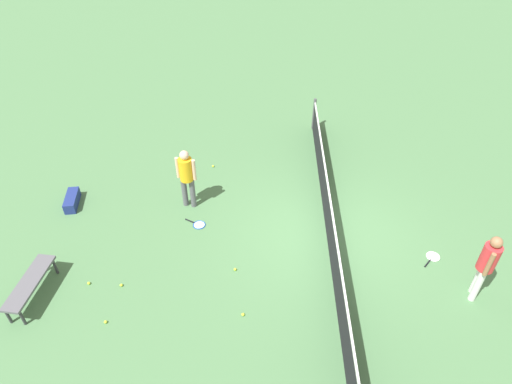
# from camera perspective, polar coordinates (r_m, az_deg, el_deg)

# --- Properties ---
(ground_plane) EXTENTS (40.00, 40.00, 0.00)m
(ground_plane) POSITION_cam_1_polar(r_m,az_deg,el_deg) (11.08, 9.02, -5.45)
(ground_plane) COLOR #4C7A4C
(court_net) EXTENTS (10.09, 0.09, 1.07)m
(court_net) POSITION_cam_1_polar(r_m,az_deg,el_deg) (10.74, 9.29, -3.54)
(court_net) COLOR #4C4C51
(court_net) RESTS_ON ground_plane
(player_near_side) EXTENTS (0.40, 0.53, 1.70)m
(player_near_side) POSITION_cam_1_polar(r_m,az_deg,el_deg) (11.28, -8.83, 2.23)
(player_near_side) COLOR #595960
(player_near_side) RESTS_ON ground_plane
(player_far_side) EXTENTS (0.52, 0.44, 1.70)m
(player_far_side) POSITION_cam_1_polar(r_m,az_deg,el_deg) (10.07, 27.27, -8.01)
(player_far_side) COLOR white
(player_far_side) RESTS_ON ground_plane
(tennis_racket_near_player) EXTENTS (0.42, 0.60, 0.03)m
(tennis_racket_near_player) POSITION_cam_1_polar(r_m,az_deg,el_deg) (11.30, -7.35, -4.11)
(tennis_racket_near_player) COLOR blue
(tennis_racket_near_player) RESTS_ON ground_plane
(tennis_racket_far_player) EXTENTS (0.56, 0.51, 0.03)m
(tennis_racket_far_player) POSITION_cam_1_polar(r_m,az_deg,el_deg) (11.20, 21.52, -7.71)
(tennis_racket_far_player) COLOR white
(tennis_racket_far_player) RESTS_ON ground_plane
(tennis_ball_near_player) EXTENTS (0.07, 0.07, 0.07)m
(tennis_ball_near_player) POSITION_cam_1_polar(r_m,az_deg,el_deg) (9.42, -1.67, -15.30)
(tennis_ball_near_player) COLOR #C6E033
(tennis_ball_near_player) RESTS_ON ground_plane
(tennis_ball_by_net) EXTENTS (0.07, 0.07, 0.07)m
(tennis_ball_by_net) POSITION_cam_1_polar(r_m,az_deg,el_deg) (9.79, -18.58, -15.38)
(tennis_ball_by_net) COLOR #C6E033
(tennis_ball_by_net) RESTS_ON ground_plane
(tennis_ball_midcourt) EXTENTS (0.07, 0.07, 0.07)m
(tennis_ball_midcourt) POSITION_cam_1_polar(r_m,az_deg,el_deg) (10.17, -2.67, -9.80)
(tennis_ball_midcourt) COLOR #C6E033
(tennis_ball_midcourt) RESTS_ON ground_plane
(tennis_ball_baseline) EXTENTS (0.07, 0.07, 0.07)m
(tennis_ball_baseline) POSITION_cam_1_polar(r_m,az_deg,el_deg) (10.29, -16.76, -11.27)
(tennis_ball_baseline) COLOR #C6E033
(tennis_ball_baseline) RESTS_ON ground_plane
(tennis_ball_stray_left) EXTENTS (0.07, 0.07, 0.07)m
(tennis_ball_stray_left) POSITION_cam_1_polar(r_m,az_deg,el_deg) (13.15, -5.49, 3.29)
(tennis_ball_stray_left) COLOR #C6E033
(tennis_ball_stray_left) RESTS_ON ground_plane
(tennis_ball_stray_right) EXTENTS (0.07, 0.07, 0.07)m
(tennis_ball_stray_right) POSITION_cam_1_polar(r_m,az_deg,el_deg) (10.55, -20.49, -10.81)
(tennis_ball_stray_right) COLOR #C6E033
(tennis_ball_stray_right) RESTS_ON ground_plane
(courtside_bench) EXTENTS (1.53, 0.56, 0.48)m
(courtside_bench) POSITION_cam_1_polar(r_m,az_deg,el_deg) (10.50, -26.82, -10.34)
(courtside_bench) COLOR #595960
(courtside_bench) RESTS_ON ground_plane
(equipment_bag) EXTENTS (0.83, 0.40, 0.28)m
(equipment_bag) POSITION_cam_1_polar(r_m,az_deg,el_deg) (12.68, -22.32, -0.89)
(equipment_bag) COLOR navy
(equipment_bag) RESTS_ON ground_plane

